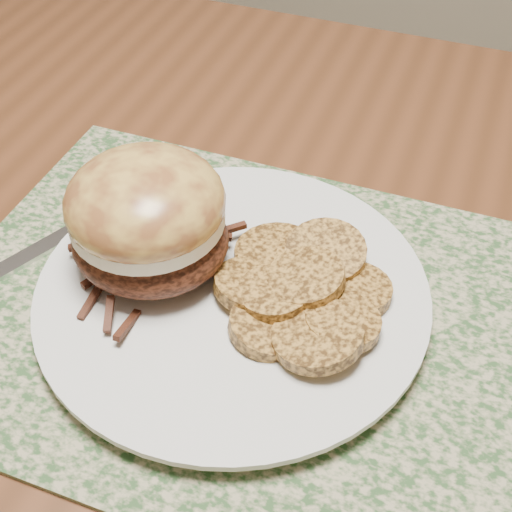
{
  "coord_description": "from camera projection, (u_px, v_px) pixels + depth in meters",
  "views": [
    {
      "loc": [
        0.36,
        -0.31,
        1.13
      ],
      "look_at": [
        0.24,
        0.02,
        0.79
      ],
      "focal_mm": 50.0,
      "sensor_mm": 36.0,
      "label": 1
    }
  ],
  "objects": [
    {
      "name": "placemat",
      "position": [
        255.0,
        317.0,
        0.5
      ],
      "size": [
        0.45,
        0.33,
        0.0
      ],
      "primitive_type": "cube",
      "color": "#30522A",
      "rests_on": "dining_table"
    },
    {
      "name": "pork_sandwich",
      "position": [
        147.0,
        218.0,
        0.49
      ],
      "size": [
        0.14,
        0.14,
        0.09
      ],
      "rotation": [
        0.0,
        0.0,
        -0.3
      ],
      "color": "black",
      "rests_on": "dinner_plate"
    },
    {
      "name": "fork",
      "position": [
        52.0,
        243.0,
        0.55
      ],
      "size": [
        0.09,
        0.17,
        0.0
      ],
      "rotation": [
        0.0,
        0.0,
        -0.43
      ],
      "color": "silver",
      "rests_on": "placemat"
    },
    {
      "name": "roasted_potatoes",
      "position": [
        299.0,
        287.0,
        0.49
      ],
      "size": [
        0.14,
        0.16,
        0.03
      ],
      "color": "#B07B34",
      "rests_on": "dinner_plate"
    },
    {
      "name": "dinner_plate",
      "position": [
        233.0,
        295.0,
        0.5
      ],
      "size": [
        0.26,
        0.26,
        0.02
      ],
      "primitive_type": "cylinder",
      "color": "silver",
      "rests_on": "placemat"
    }
  ]
}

